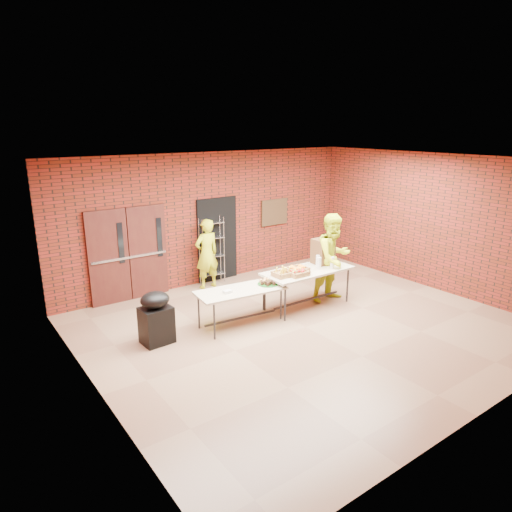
{
  "coord_description": "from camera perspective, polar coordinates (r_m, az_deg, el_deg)",
  "views": [
    {
      "loc": [
        -5.59,
        -6.07,
        3.83
      ],
      "look_at": [
        -0.19,
        1.4,
        1.16
      ],
      "focal_mm": 32.0,
      "sensor_mm": 36.0,
      "label": 1
    }
  ],
  "objects": [
    {
      "name": "double_doors",
      "position": [
        10.47,
        -15.61,
        0.2
      ],
      "size": [
        1.78,
        0.12,
        2.1
      ],
      "color": "#3F1A12",
      "rests_on": "room"
    },
    {
      "name": "cup_stack_back",
      "position": [
        10.04,
        7.74,
        -0.6
      ],
      "size": [
        0.08,
        0.08,
        0.25
      ],
      "primitive_type": "cylinder",
      "color": "silver",
      "rests_on": "table_right"
    },
    {
      "name": "basket_apples",
      "position": [
        9.41,
        5.29,
        -2.13
      ],
      "size": [
        0.41,
        0.32,
        0.13
      ],
      "color": "olive",
      "rests_on": "table_right"
    },
    {
      "name": "cup_stack_front",
      "position": [
        9.85,
        7.88,
        -0.9
      ],
      "size": [
        0.09,
        0.09,
        0.26
      ],
      "primitive_type": "cylinder",
      "color": "silver",
      "rests_on": "table_right"
    },
    {
      "name": "room",
      "position": [
        8.55,
        6.55,
        0.96
      ],
      "size": [
        8.08,
        7.08,
        3.28
      ],
      "color": "brown",
      "rests_on": "ground"
    },
    {
      "name": "coffee_dispenser",
      "position": [
        10.24,
        8.38,
        0.59
      ],
      "size": [
        0.42,
        0.38,
        0.56
      ],
      "primitive_type": "cube",
      "color": "#54321C",
      "rests_on": "table_right"
    },
    {
      "name": "table_left",
      "position": [
        8.94,
        -1.93,
        -4.56
      ],
      "size": [
        1.83,
        0.93,
        0.72
      ],
      "rotation": [
        0.0,
        0.0,
        -0.11
      ],
      "color": "tan",
      "rests_on": "room"
    },
    {
      "name": "dark_doorway",
      "position": [
        11.44,
        -4.86,
        2.06
      ],
      "size": [
        1.1,
        0.06,
        2.1
      ],
      "primitive_type": "cube",
      "color": "black",
      "rests_on": "room"
    },
    {
      "name": "volunteer_woman",
      "position": [
        10.94,
        -6.18,
        0.26
      ],
      "size": [
        0.64,
        0.43,
        1.69
      ],
      "primitive_type": "imported",
      "rotation": [
        0.0,
        0.0,
        3.19
      ],
      "color": "#C4D617",
      "rests_on": "room"
    },
    {
      "name": "cup_stack_mid",
      "position": [
        9.96,
        9.51,
        -0.82
      ],
      "size": [
        0.08,
        0.08,
        0.25
      ],
      "primitive_type": "cylinder",
      "color": "silver",
      "rests_on": "table_right"
    },
    {
      "name": "volunteer_man",
      "position": [
        10.22,
        9.6,
        -0.2
      ],
      "size": [
        0.96,
        0.75,
        1.97
      ],
      "primitive_type": "imported",
      "rotation": [
        0.0,
        0.0,
        0.0
      ],
      "color": "#C4D617",
      "rests_on": "room"
    },
    {
      "name": "covered_grill",
      "position": [
        8.44,
        -12.38,
        -7.53
      ],
      "size": [
        0.56,
        0.48,
        0.98
      ],
      "rotation": [
        0.0,
        0.0,
        0.06
      ],
      "color": "black",
      "rests_on": "room"
    },
    {
      "name": "wire_rack",
      "position": [
        11.26,
        -5.53,
        0.67
      ],
      "size": [
        0.63,
        0.29,
        1.66
      ],
      "primitive_type": null,
      "rotation": [
        0.0,
        0.0,
        -0.15
      ],
      "color": "#B2B4BA",
      "rests_on": "room"
    },
    {
      "name": "bronze_plaque",
      "position": [
        12.32,
        2.32,
        5.51
      ],
      "size": [
        0.85,
        0.04,
        0.7
      ],
      "primitive_type": "cube",
      "color": "#412D1A",
      "rests_on": "room"
    },
    {
      "name": "basket_bananas",
      "position": [
        9.35,
        3.47,
        -2.19
      ],
      "size": [
        0.42,
        0.33,
        0.13
      ],
      "color": "olive",
      "rests_on": "table_right"
    },
    {
      "name": "table_right",
      "position": [
        9.84,
        6.49,
        -2.1
      ],
      "size": [
        2.03,
        0.87,
        0.83
      ],
      "rotation": [
        0.0,
        0.0,
        -0.01
      ],
      "color": "tan",
      "rests_on": "room"
    },
    {
      "name": "muffin_tray",
      "position": [
        9.19,
        1.52,
        -3.26
      ],
      "size": [
        0.42,
        0.42,
        0.11
      ],
      "color": "#165518",
      "rests_on": "table_left"
    },
    {
      "name": "basket_oranges",
      "position": [
        9.59,
        5.12,
        -1.73
      ],
      "size": [
        0.45,
        0.35,
        0.14
      ],
      "color": "olive",
      "rests_on": "table_right"
    },
    {
      "name": "napkin_box",
      "position": [
        8.74,
        -3.57,
        -4.47
      ],
      "size": [
        0.16,
        0.11,
        0.05
      ],
      "primitive_type": "cube",
      "color": "silver",
      "rests_on": "table_left"
    }
  ]
}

